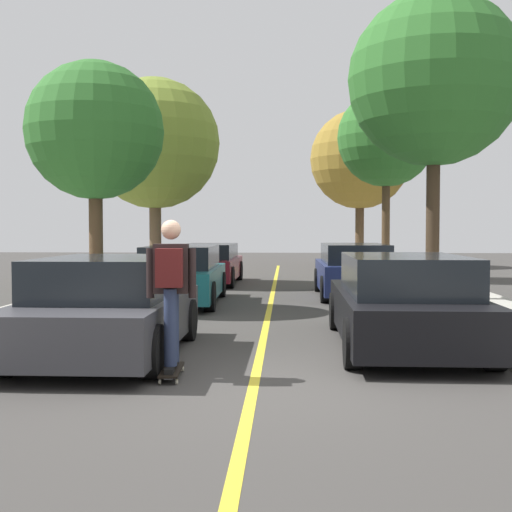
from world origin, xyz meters
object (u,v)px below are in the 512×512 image
object	(u,v)px
parked_car_left_nearest	(108,308)
street_tree_left_near	(155,144)
parked_car_left_near	(181,275)
skateboarder	(171,284)
street_tree_left_nearest	(95,132)
parked_car_right_nearest	(403,302)
street_tree_right_far	(360,159)
street_tree_right_nearest	(434,80)
skateboard	(172,370)
street_tree_right_near	(386,138)
parked_car_right_near	(353,270)
parked_car_left_far	(209,264)
fire_hydrant	(91,291)

from	to	relation	value
parked_car_left_nearest	street_tree_left_near	size ratio (longest dim) A/B	0.65
parked_car_left_near	skateboarder	xyz separation A→B (m)	(1.09, -7.67, 0.44)
parked_car_left_near	street_tree_left_nearest	bearing A→B (deg)	-144.03
parked_car_right_nearest	street_tree_right_far	xyz separation A→B (m)	(1.65, 20.87, 4.23)
street_tree_right_nearest	street_tree_left_near	bearing A→B (deg)	145.29
skateboard	street_tree_right_near	bearing A→B (deg)	72.57
street_tree_right_near	parked_car_right_near	bearing A→B (deg)	-106.13
parked_car_left_far	street_tree_left_nearest	world-z (taller)	street_tree_left_nearest
parked_car_left_near	street_tree_right_near	bearing A→B (deg)	51.73
street_tree_right_nearest	parked_car_left_nearest	bearing A→B (deg)	-131.72
parked_car_right_near	street_tree_right_nearest	size ratio (longest dim) A/B	0.61
parked_car_right_nearest	street_tree_left_near	size ratio (longest dim) A/B	0.74
parked_car_left_far	fire_hydrant	bearing A→B (deg)	-101.08
street_tree_right_nearest	street_tree_right_far	bearing A→B (deg)	90.00
parked_car_left_far	street_tree_right_nearest	world-z (taller)	street_tree_right_nearest
street_tree_left_nearest	street_tree_right_near	world-z (taller)	street_tree_right_near
parked_car_left_near	fire_hydrant	bearing A→B (deg)	-125.05
parked_car_left_far	parked_car_right_nearest	world-z (taller)	parked_car_right_nearest
parked_car_right_near	street_tree_right_far	xyz separation A→B (m)	(1.65, 13.72, 4.21)
parked_car_left_nearest	parked_car_left_near	bearing A→B (deg)	90.01
street_tree_left_near	fire_hydrant	size ratio (longest dim) A/B	8.95
parked_car_left_far	skateboard	size ratio (longest dim) A/B	5.28
fire_hydrant	skateboarder	world-z (taller)	skateboarder
street_tree_right_far	parked_car_right_near	bearing A→B (deg)	-96.87
parked_car_left_near	street_tree_left_near	size ratio (longest dim) A/B	0.71
parked_car_right_near	street_tree_left_near	world-z (taller)	street_tree_left_near
parked_car_right_nearest	skateboarder	xyz separation A→B (m)	(-3.05, -2.15, 0.44)
parked_car_left_far	parked_car_right_near	bearing A→B (deg)	-43.21
parked_car_right_near	street_tree_left_near	bearing A→B (deg)	147.65
parked_car_left_far	street_tree_left_nearest	xyz separation A→B (m)	(-1.65, -6.72, 3.18)
parked_car_right_nearest	street_tree_right_nearest	size ratio (longest dim) A/B	0.67
street_tree_right_near	skateboarder	distance (m)	16.16
parked_car_left_near	street_tree_left_near	bearing A→B (deg)	107.33
street_tree_left_near	fire_hydrant	distance (m)	8.39
parked_car_left_near	parked_car_right_nearest	distance (m)	6.90
skateboard	parked_car_right_nearest	bearing A→B (deg)	34.80
parked_car_left_near	parked_car_right_nearest	bearing A→B (deg)	-53.12
street_tree_left_nearest	skateboard	bearing A→B (deg)	-66.91
parked_car_left_near	skateboarder	size ratio (longest dim) A/B	2.54
parked_car_left_nearest	parked_car_right_near	bearing A→B (deg)	62.60
street_tree_right_far	skateboarder	size ratio (longest dim) A/B	4.03
parked_car_right_near	fire_hydrant	size ratio (longest dim) A/B	6.06
street_tree_right_nearest	fire_hydrant	world-z (taller)	street_tree_right_nearest
parked_car_left_nearest	street_tree_right_near	size ratio (longest dim) A/B	0.65
fire_hydrant	skateboarder	bearing A→B (deg)	-64.90
fire_hydrant	parked_car_right_nearest	bearing A→B (deg)	-30.94
fire_hydrant	skateboard	xyz separation A→B (m)	(2.59, -5.50, -0.40)
street_tree_right_far	skateboarder	distance (m)	23.81
street_tree_right_near	skateboard	size ratio (longest dim) A/B	7.41
skateboarder	parked_car_left_nearest	bearing A→B (deg)	129.78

